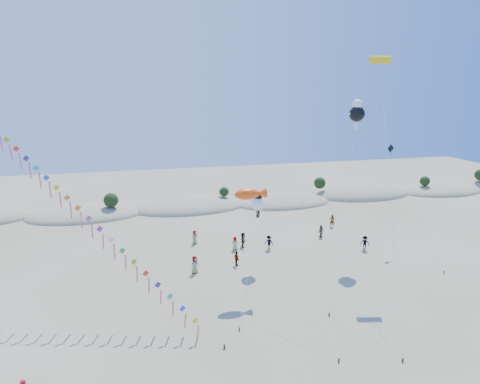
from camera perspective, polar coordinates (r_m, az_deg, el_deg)
name	(u,v)px	position (r m, az deg, el deg)	size (l,w,h in m)	color
dune_ridge	(195,206)	(66.70, -6.39, -2.03)	(145.30, 11.49, 5.57)	gray
kite_train	(58,190)	(37.08, -24.42, 0.21)	(23.23, 18.75, 20.53)	#3F2D1E
fish_kite	(251,194)	(37.31, 1.53, -0.31)	(4.65, 13.28, 9.86)	#3F2D1E
cartoon_kite_low	(258,202)	(42.79, 2.58, -1.44)	(5.78, 12.76, 8.35)	#3F2D1E
cartoon_kite_high	(357,112)	(48.13, 16.30, 10.84)	(10.31, 14.81, 17.75)	#3F2D1E
parafoil_kite	(381,66)	(44.41, 19.36, 16.58)	(8.02, 17.31, 22.07)	#3F2D1E
dark_kite	(403,177)	(50.64, 22.17, 1.95)	(1.36, 10.29, 12.41)	#3F2D1E
beachgoers	(271,242)	(49.06, 4.39, -7.09)	(21.93, 10.92, 1.89)	slate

